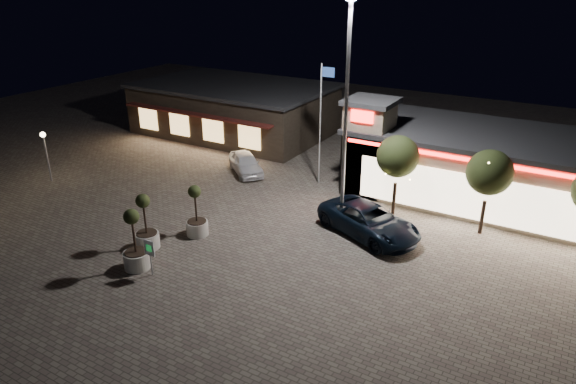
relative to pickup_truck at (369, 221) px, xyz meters
The scene contains 14 objects.
ground 8.64m from the pickup_truck, 116.02° to the right, with size 90.00×90.00×0.00m, color #6A6155.
retail_building 10.01m from the pickup_truck, 54.67° to the left, with size 20.40×8.40×6.10m.
restaurant_building 21.62m from the pickup_truck, 145.42° to the left, with size 16.40×11.00×4.30m.
floodlight_pole 6.44m from the pickup_truck, behind, with size 0.60×0.40×12.38m.
flagpole 8.68m from the pickup_truck, 137.09° to the left, with size 0.95×0.10×8.00m.
lamp_post_west 22.15m from the pickup_truck, behind, with size 0.36×0.36×3.48m.
string_tree_a 4.27m from the pickup_truck, 86.00° to the left, with size 2.42×2.42×4.79m.
string_tree_b 6.74m from the pickup_truck, 32.06° to the left, with size 2.42×2.42×4.79m.
pickup_truck is the anchor object (origin of this frame).
white_sedan 11.92m from the pickup_truck, 158.79° to the left, with size 1.71×4.26×1.45m, color white.
planter_left 11.76m from the pickup_truck, 142.49° to the right, with size 1.23×1.23×3.02m.
planter_mid 12.17m from the pickup_truck, 133.22° to the right, with size 1.27×1.27×3.12m.
planter_right 9.32m from the pickup_truck, 149.44° to the right, with size 1.18×1.18×2.91m.
valet_sign 11.56m from the pickup_truck, 128.97° to the right, with size 0.61×0.09×1.84m.
Camera 1 is at (12.61, -15.91, 13.23)m, focal length 32.00 mm.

